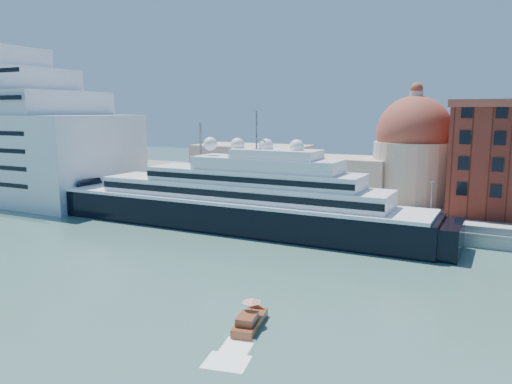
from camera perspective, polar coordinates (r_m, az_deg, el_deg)
The scene contains 9 objects.
ground at distance 77.41m, azimuth -7.16°, elevation -8.12°, with size 400.00×400.00×0.00m, color #3C6862.
quay at distance 106.02m, azimuth 3.18°, elevation -2.62°, with size 180.00×10.00×2.50m, color gray.
land at distance 143.95m, azimuth 9.79°, elevation 0.30°, with size 260.00×72.00×2.00m, color slate.
quay_fence at distance 101.63m, azimuth 2.17°, elevation -2.06°, with size 180.00×0.10×1.20m, color slate.
superyacht at distance 100.09m, azimuth -4.34°, elevation -1.36°, with size 90.14×12.50×26.94m.
service_barge at distance 113.08m, azimuth -15.59°, elevation -2.49°, with size 11.23×6.50×2.40m.
water_taxi at distance 55.17m, azimuth -0.73°, elevation -14.51°, with size 3.58×7.11×3.23m.
church at distance 124.45m, azimuth 10.36°, elevation 3.51°, with size 66.00×18.00×25.50m.
lamp_posts at distance 108.78m, azimuth -3.27°, elevation 2.27°, with size 120.80×2.40×18.00m.
Camera 1 is at (41.76, -60.99, 22.98)m, focal length 35.00 mm.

